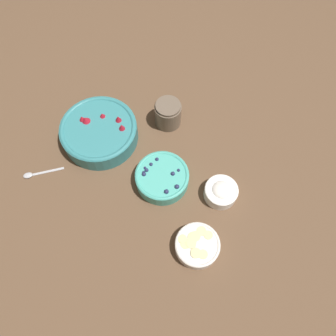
# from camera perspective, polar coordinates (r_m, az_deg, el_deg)

# --- Properties ---
(ground_plane) EXTENTS (4.00, 4.00, 0.00)m
(ground_plane) POSITION_cam_1_polar(r_m,az_deg,el_deg) (1.13, -1.99, -0.37)
(ground_plane) COLOR brown
(bowl_strawberries) EXTENTS (0.27, 0.27, 0.09)m
(bowl_strawberries) POSITION_cam_1_polar(r_m,az_deg,el_deg) (1.18, -11.88, 6.27)
(bowl_strawberries) COLOR teal
(bowl_strawberries) RESTS_ON ground_plane
(bowl_blueberries) EXTENTS (0.18, 0.18, 0.06)m
(bowl_blueberries) POSITION_cam_1_polar(r_m,az_deg,el_deg) (1.09, -1.03, -1.64)
(bowl_blueberries) COLOR #47AD9E
(bowl_blueberries) RESTS_ON ground_plane
(bowl_bananas) EXTENTS (0.14, 0.14, 0.05)m
(bowl_bananas) POSITION_cam_1_polar(r_m,az_deg,el_deg) (1.02, 5.11, -13.27)
(bowl_bananas) COLOR silver
(bowl_bananas) RESTS_ON ground_plane
(bowl_cream) EXTENTS (0.11, 0.11, 0.06)m
(bowl_cream) POSITION_cam_1_polar(r_m,az_deg,el_deg) (1.08, 9.22, -4.07)
(bowl_cream) COLOR white
(bowl_cream) RESTS_ON ground_plane
(jar_chocolate) EXTENTS (0.10, 0.10, 0.10)m
(jar_chocolate) POSITION_cam_1_polar(r_m,az_deg,el_deg) (1.19, 0.01, 9.34)
(jar_chocolate) COLOR brown
(jar_chocolate) RESTS_ON ground_plane
(spoon) EXTENTS (0.10, 0.11, 0.01)m
(spoon) POSITION_cam_1_polar(r_m,az_deg,el_deg) (1.21, -22.06, -0.95)
(spoon) COLOR #B2B2B7
(spoon) RESTS_ON ground_plane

